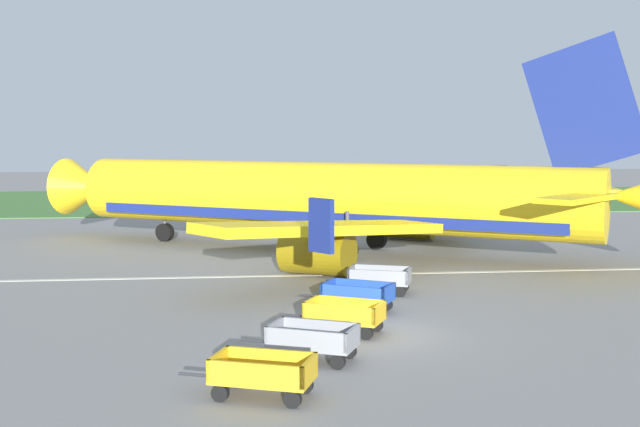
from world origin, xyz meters
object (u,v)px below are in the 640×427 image
(baggage_cart_nearest, at_px, (263,374))
(baggage_cart_third_in_row, at_px, (344,315))
(airplane, at_px, (338,198))
(baggage_cart_fourth_in_row, at_px, (358,295))
(baggage_cart_far_end, at_px, (379,279))
(baggage_cart_second_in_row, at_px, (313,341))

(baggage_cart_nearest, bearing_deg, baggage_cart_third_in_row, 64.58)
(baggage_cart_nearest, xyz_separation_m, baggage_cart_third_in_row, (2.91, 6.13, 0.00))
(airplane, bearing_deg, baggage_cart_fourth_in_row, -94.28)
(baggage_cart_nearest, height_order, baggage_cart_far_end, same)
(airplane, relative_size, baggage_cart_fourth_in_row, 9.88)
(airplane, distance_m, baggage_cart_far_end, 11.22)
(airplane, xyz_separation_m, baggage_cart_second_in_row, (-3.35, -20.33, -2.45))
(airplane, height_order, baggage_cart_nearest, airplane)
(airplane, distance_m, baggage_cart_fourth_in_row, 14.40)
(baggage_cart_nearest, distance_m, baggage_cart_far_end, 13.50)
(airplane, bearing_deg, baggage_cart_second_in_row, -99.35)
(baggage_cart_fourth_in_row, bearing_deg, baggage_cart_second_in_row, -110.33)
(airplane, height_order, baggage_cart_far_end, airplane)
(baggage_cart_nearest, height_order, baggage_cart_second_in_row, same)
(baggage_cart_fourth_in_row, relative_size, baggage_cart_far_end, 0.96)
(airplane, bearing_deg, baggage_cart_third_in_row, -96.59)
(baggage_cart_third_in_row, xyz_separation_m, baggage_cart_fourth_in_row, (0.93, 3.10, 0.00))
(baggage_cart_fourth_in_row, bearing_deg, airplane, 85.72)
(baggage_cart_nearest, height_order, baggage_cart_fourth_in_row, same)
(airplane, relative_size, baggage_cart_second_in_row, 9.66)
(baggage_cart_second_in_row, distance_m, baggage_cart_far_end, 10.08)
(baggage_cart_nearest, xyz_separation_m, baggage_cart_fourth_in_row, (3.84, 9.23, 0.00))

